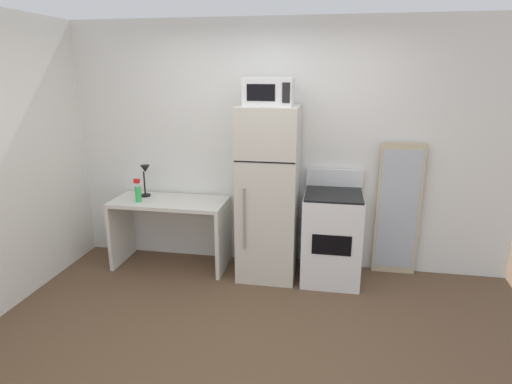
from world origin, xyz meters
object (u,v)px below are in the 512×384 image
Objects in this scene: leaning_mirror at (398,210)px; desk_lamp at (145,175)px; spray_bottle at (138,193)px; desk at (170,220)px; oven_range at (332,236)px; refrigerator at (269,194)px; microwave at (269,92)px.

desk_lamp is at bearing -176.74° from leaning_mirror.
desk_lamp is 0.24m from spray_bottle.
desk is 4.89× the size of spray_bottle.
desk_lamp reaches higher than spray_bottle.
leaning_mirror reaches higher than oven_range.
leaning_mirror is (0.66, 0.26, 0.23)m from oven_range.
oven_range is at bearing -0.64° from desk.
desk_lamp is 0.20× the size of refrigerator.
desk is 0.69× the size of refrigerator.
oven_range is 0.75m from leaning_mirror.
refrigerator is at bearing 90.33° from microwave.
microwave is (1.37, 0.07, 1.04)m from spray_bottle.
refrigerator is at bearing -169.07° from leaning_mirror.
refrigerator reaches higher than oven_range.
desk_lamp is at bearing 88.58° from spray_bottle.
spray_bottle reaches higher than desk.
refrigerator is (1.37, 0.09, 0.03)m from spray_bottle.
leaning_mirror is at bearing 11.82° from microwave.
oven_range is at bearing -158.90° from leaning_mirror.
leaning_mirror is at bearing 3.26° from desk_lamp.
oven_range is (2.02, 0.09, -0.38)m from spray_bottle.
refrigerator is at bearing 179.85° from oven_range.
oven_range is at bearing -0.15° from refrigerator.
oven_range is (2.02, -0.10, -0.52)m from desk_lamp.
refrigerator reaches higher than leaning_mirror.
oven_range is (1.73, -0.02, -0.06)m from desk.
desk is at bearing 179.05° from refrigerator.
refrigerator is 1.35m from leaning_mirror.
desk_lamp is 0.25× the size of leaning_mirror.
spray_bottle is (-0.00, -0.19, -0.14)m from desk_lamp.
oven_range is (0.65, 0.02, -1.42)m from microwave.
leaning_mirror reaches higher than desk_lamp.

